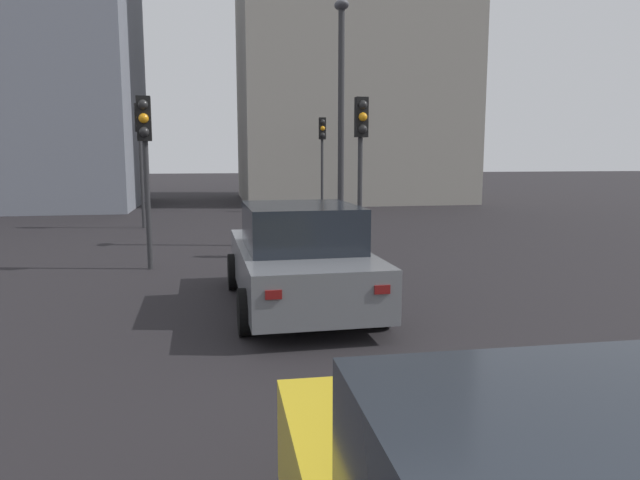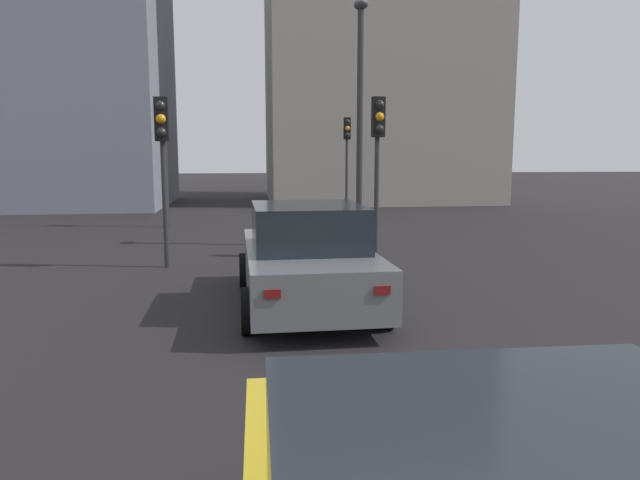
# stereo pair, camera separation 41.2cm
# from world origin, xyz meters

# --- Properties ---
(car_grey_lead) EXTENTS (4.52, 2.15, 1.64)m
(car_grey_lead) POSITION_xyz_m (9.16, -0.05, 0.78)
(car_grey_lead) COLOR slate
(car_grey_lead) RESTS_ON ground_plane
(traffic_light_near_left) EXTENTS (0.32, 0.29, 3.70)m
(traffic_light_near_left) POSITION_xyz_m (13.36, -2.13, 2.67)
(traffic_light_near_left) COLOR #2D2D30
(traffic_light_near_left) RESTS_ON ground_plane
(traffic_light_near_right) EXTENTS (0.33, 0.30, 4.04)m
(traffic_light_near_right) POSITION_xyz_m (20.08, 3.50, 2.91)
(traffic_light_near_right) COLOR #2D2D30
(traffic_light_near_right) RESTS_ON ground_plane
(traffic_light_far_left) EXTENTS (0.32, 0.29, 3.95)m
(traffic_light_far_left) POSITION_xyz_m (24.50, -3.34, 2.84)
(traffic_light_far_left) COLOR #2D2D30
(traffic_light_far_left) RESTS_ON ground_plane
(traffic_light_far_right) EXTENTS (0.32, 0.29, 3.58)m
(traffic_light_far_right) POSITION_xyz_m (12.75, 2.59, 2.58)
(traffic_light_far_right) COLOR #2D2D30
(traffic_light_far_right) RESTS_ON ground_plane
(street_lamp_kerbside) EXTENTS (0.56, 0.36, 6.24)m
(street_lamp_kerbside) POSITION_xyz_m (15.18, -2.06, 3.75)
(street_lamp_kerbside) COLOR #2D2D30
(street_lamp_kerbside) RESTS_ON ground_plane
(building_facade_left) EXTENTS (9.52, 11.29, 16.82)m
(building_facade_left) POSITION_xyz_m (31.37, -6.00, 8.41)
(building_facade_left) COLOR gray
(building_facade_left) RESTS_ON ground_plane
(building_facade_center) EXTENTS (9.21, 10.64, 14.89)m
(building_facade_center) POSITION_xyz_m (29.59, 10.00, 7.45)
(building_facade_center) COLOR gray
(building_facade_center) RESTS_ON ground_plane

